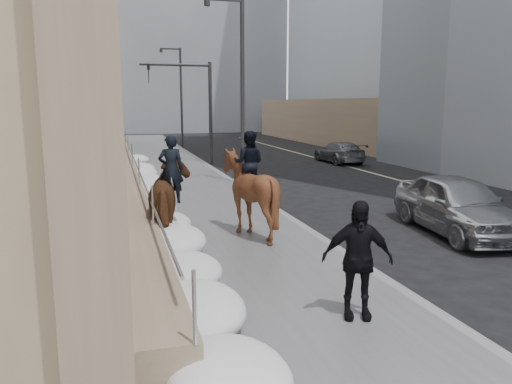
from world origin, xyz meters
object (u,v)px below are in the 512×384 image
mounted_horse_right (249,190)px  pedestrian (357,260)px  car_silver (457,204)px  car_grey (339,152)px  mounted_horse_left (172,199)px

mounted_horse_right → pedestrian: (0.33, -5.59, -0.23)m
pedestrian → car_silver: bearing=56.8°
mounted_horse_right → car_silver: 5.92m
mounted_horse_right → car_grey: mounted_horse_right is taller
mounted_horse_left → pedestrian: size_ratio=1.38×
mounted_horse_left → mounted_horse_right: mounted_horse_right is taller
mounted_horse_left → car_silver: (7.90, -0.79, -0.42)m
pedestrian → car_grey: pedestrian is taller
car_grey → mounted_horse_right: bearing=56.6°
car_grey → pedestrian: bearing=64.8°
mounted_horse_left → pedestrian: mounted_horse_left is taller
car_silver → car_grey: (4.17, 16.52, -0.18)m
pedestrian → car_grey: 23.20m
car_grey → mounted_horse_left: bearing=51.9°
car_silver → mounted_horse_left: bearing=-178.3°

